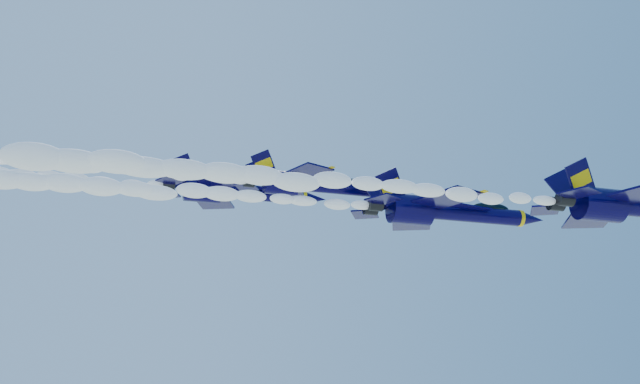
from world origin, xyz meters
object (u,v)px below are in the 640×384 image
object	(u,v)px
jet_second	(446,211)
jet_fourth	(235,191)
jet_lead	(636,207)
jet_third	(311,185)

from	to	relation	value
jet_second	jet_fourth	size ratio (longest dim) A/B	1.05
jet_lead	jet_fourth	size ratio (longest dim) A/B	1.01
jet_lead	jet_second	world-z (taller)	jet_second
jet_lead	jet_third	world-z (taller)	jet_third
jet_lead	jet_third	bearing A→B (deg)	144.46
jet_second	jet_fourth	xyz separation A→B (m)	(-18.66, 13.89, 4.67)
jet_third	jet_fourth	distance (m)	12.10
jet_lead	jet_fourth	bearing A→B (deg)	137.11
jet_lead	jet_fourth	xyz separation A→B (m)	(-29.93, 27.80, 7.25)
jet_lead	jet_second	distance (m)	18.08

